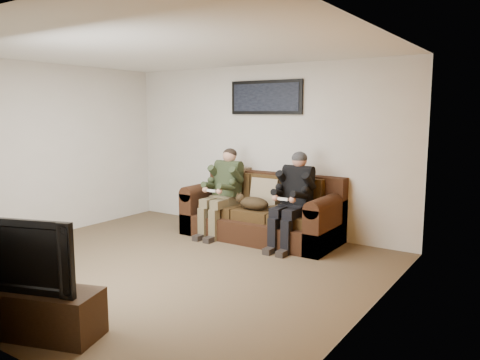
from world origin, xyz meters
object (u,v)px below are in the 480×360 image
Objects in this scene: television at (24,252)px; person_left at (223,186)px; person_right at (293,194)px; framed_poster at (266,97)px; cat at (253,203)px; tv_stand at (28,311)px; sofa at (263,214)px.

person_left is at bearing 79.68° from television.
person_left is 1.20m from person_right.
television is (-0.67, -3.59, -0.04)m from person_right.
framed_poster is at bearing 73.04° from television.
cat is 3.54m from tv_stand.
sofa is at bearing 83.83° from cat.
person_right reaches higher than sofa.
tv_stand is 0.51m from television.
cat is 0.61× the size of television.
framed_poster is at bearing 144.17° from person_right.
person_right reaches higher than tv_stand.
television is (0.54, -3.59, -0.04)m from person_left.
person_right is 0.66m from cat.
framed_poster reaches higher than sofa.
framed_poster is at bearing 73.04° from tv_stand.
person_left reaches higher than television.
sofa is at bearing -62.42° from framed_poster.
cat is 1.67m from framed_poster.
person_right is at bearing -17.99° from sofa.
television is at bearing -100.51° from person_right.
tv_stand is (-0.04, -3.52, -0.36)m from cat.
person_left is at bearing -161.97° from sofa.
framed_poster is (-0.20, 0.38, 1.74)m from sofa.
sofa is at bearing 70.20° from television.
person_right is 1.67m from framed_poster.
sofa is 0.74m from person_right.
television is at bearing -90.98° from sofa.
tv_stand is at bearing -81.51° from person_left.
framed_poster reaches higher than television.
sofa reaches higher than tv_stand.
tv_stand is (-0.06, -3.78, -0.16)m from sofa.
person_right is at bearing 5.75° from cat.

